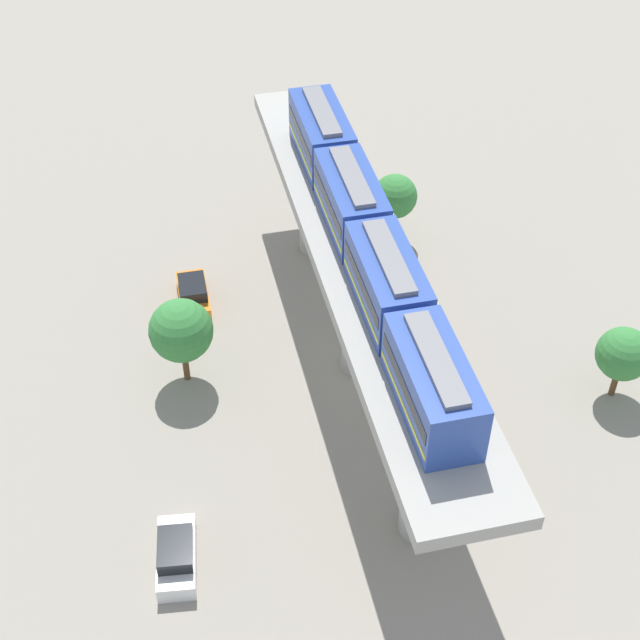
{
  "coord_description": "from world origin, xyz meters",
  "views": [
    {
      "loc": [
        10.71,
        36.74,
        38.1
      ],
      "look_at": [
        2.5,
        1.1,
        5.12
      ],
      "focal_mm": 51.62,
      "sensor_mm": 36.0,
      "label": 1
    }
  ],
  "objects_px": {
    "parked_car_white": "(177,555)",
    "tree_mid_lot": "(623,354)",
    "tree_near_viaduct": "(395,197)",
    "tree_far_corner": "(181,331)",
    "parked_car_orange": "(193,294)",
    "train": "(368,240)"
  },
  "relations": [
    {
      "from": "parked_car_white",
      "to": "tree_near_viaduct",
      "type": "height_order",
      "value": "tree_near_viaduct"
    },
    {
      "from": "parked_car_orange",
      "to": "tree_far_corner",
      "type": "bearing_deg",
      "value": 80.45
    },
    {
      "from": "tree_far_corner",
      "to": "tree_mid_lot",
      "type": "bearing_deg",
      "value": 164.11
    },
    {
      "from": "parked_car_white",
      "to": "parked_car_orange",
      "type": "bearing_deg",
      "value": -92.42
    },
    {
      "from": "parked_car_white",
      "to": "train",
      "type": "bearing_deg",
      "value": -132.72
    },
    {
      "from": "train",
      "to": "tree_near_viaduct",
      "type": "bearing_deg",
      "value": -113.6
    },
    {
      "from": "train",
      "to": "parked_car_orange",
      "type": "distance_m",
      "value": 15.48
    },
    {
      "from": "tree_mid_lot",
      "to": "tree_far_corner",
      "type": "distance_m",
      "value": 24.28
    },
    {
      "from": "parked_car_orange",
      "to": "parked_car_white",
      "type": "height_order",
      "value": "same"
    },
    {
      "from": "train",
      "to": "tree_far_corner",
      "type": "xyz_separation_m",
      "value": [
        9.83,
        -2.36,
        -6.34
      ]
    },
    {
      "from": "parked_car_orange",
      "to": "tree_far_corner",
      "type": "height_order",
      "value": "tree_far_corner"
    },
    {
      "from": "tree_mid_lot",
      "to": "tree_far_corner",
      "type": "bearing_deg",
      "value": -15.89
    },
    {
      "from": "parked_car_orange",
      "to": "tree_mid_lot",
      "type": "relative_size",
      "value": 0.91
    },
    {
      "from": "tree_near_viaduct",
      "to": "tree_far_corner",
      "type": "height_order",
      "value": "tree_far_corner"
    },
    {
      "from": "parked_car_orange",
      "to": "tree_far_corner",
      "type": "xyz_separation_m",
      "value": [
        1.21,
        6.49,
        2.98
      ]
    },
    {
      "from": "parked_car_white",
      "to": "tree_mid_lot",
      "type": "height_order",
      "value": "tree_mid_lot"
    },
    {
      "from": "tree_far_corner",
      "to": "parked_car_orange",
      "type": "bearing_deg",
      "value": -100.57
    },
    {
      "from": "parked_car_white",
      "to": "tree_far_corner",
      "type": "height_order",
      "value": "tree_far_corner"
    },
    {
      "from": "train",
      "to": "parked_car_white",
      "type": "distance_m",
      "value": 18.0
    },
    {
      "from": "train",
      "to": "tree_near_viaduct",
      "type": "relative_size",
      "value": 5.48
    },
    {
      "from": "parked_car_white",
      "to": "tree_mid_lot",
      "type": "relative_size",
      "value": 0.94
    },
    {
      "from": "train",
      "to": "tree_mid_lot",
      "type": "xyz_separation_m",
      "value": [
        -13.52,
        4.28,
        -6.94
      ]
    }
  ]
}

